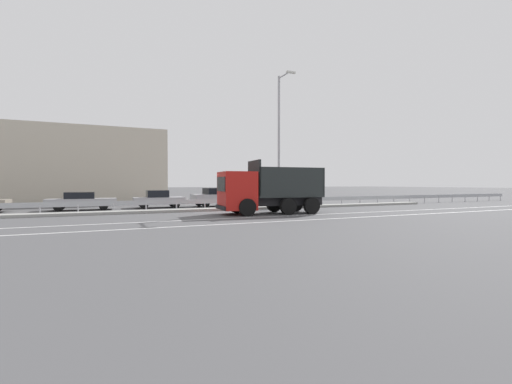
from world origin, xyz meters
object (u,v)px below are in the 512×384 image
street_lamp_1 (280,136)px  parked_car_3 (82,201)px  parked_car_5 (216,197)px  parked_car_4 (158,199)px  median_road_sign (311,191)px  dump_truck (258,193)px

street_lamp_1 → parked_car_3: street_lamp_1 is taller
parked_car_5 → parked_car_4: bearing=-95.5°
median_road_sign → parked_car_5: (-6.57, 4.48, -0.55)m
dump_truck → median_road_sign: 7.40m
parked_car_3 → parked_car_5: size_ratio=1.11×
parked_car_3 → median_road_sign: bearing=75.9°
dump_truck → parked_car_5: size_ratio=1.64×
parked_car_3 → street_lamp_1: bearing=71.7°
median_road_sign → parked_car_4: bearing=157.4°
parked_car_4 → parked_car_5: bearing=88.3°
dump_truck → parked_car_3: size_ratio=1.48×
street_lamp_1 → median_road_sign: bearing=5.6°
parked_car_3 → parked_car_5: 10.19m
median_road_sign → parked_car_4: 12.27m
parked_car_4 → street_lamp_1: bearing=59.8°
median_road_sign → parked_car_3: bearing=165.3°
dump_truck → parked_car_3: 13.15m
parked_car_3 → parked_car_4: 5.46m
street_lamp_1 → parked_car_4: size_ratio=2.58×
dump_truck → median_road_sign: bearing=-55.2°
median_road_sign → street_lamp_1: 5.19m
median_road_sign → parked_car_5: median_road_sign is taller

